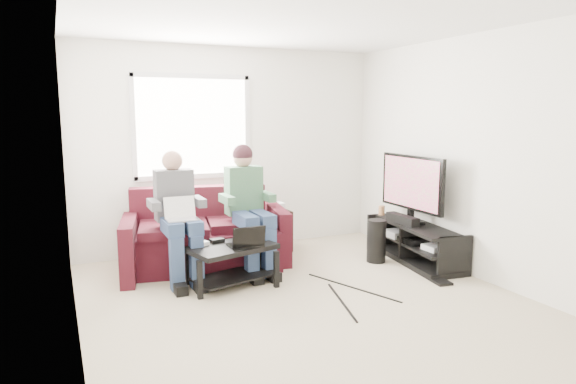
{
  "coord_description": "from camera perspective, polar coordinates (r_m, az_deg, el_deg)",
  "views": [
    {
      "loc": [
        -2.09,
        -4.11,
        1.78
      ],
      "look_at": [
        0.06,
        0.6,
        0.97
      ],
      "focal_mm": 32.0,
      "sensor_mm": 36.0,
      "label": 1
    }
  ],
  "objects": [
    {
      "name": "wall_back",
      "position": [
        6.71,
        -6.35,
        4.71
      ],
      "size": [
        4.5,
        0.0,
        4.5
      ],
      "primitive_type": "plane",
      "rotation": [
        1.57,
        0.0,
        0.0
      ],
      "color": "white",
      "rests_on": "floor"
    },
    {
      "name": "soundbar",
      "position": [
        6.29,
        12.59,
        -2.96
      ],
      "size": [
        0.12,
        0.5,
        0.1
      ],
      "primitive_type": "cube",
      "color": "black",
      "rests_on": "tv_stand"
    },
    {
      "name": "floor",
      "position": [
        4.94,
        2.31,
        -12.25
      ],
      "size": [
        4.5,
        4.5,
        0.0
      ],
      "primitive_type": "plane",
      "color": "beige",
      "rests_on": "ground"
    },
    {
      "name": "keyboard_floor",
      "position": [
        5.82,
        15.92,
        -9.17
      ],
      "size": [
        0.23,
        0.51,
        0.03
      ],
      "primitive_type": "cube",
      "rotation": [
        0.0,
        0.0,
        -0.15
      ],
      "color": "black",
      "rests_on": "floor"
    },
    {
      "name": "sofa",
      "position": [
        6.07,
        -9.05,
        -5.08
      ],
      "size": [
        2.08,
        1.2,
        0.9
      ],
      "color": "#3E0F1C",
      "rests_on": "floor"
    },
    {
      "name": "drink_cup",
      "position": [
        6.75,
        10.36,
        -2.01
      ],
      "size": [
        0.08,
        0.08,
        0.12
      ],
      "primitive_type": "cylinder",
      "color": "#B57D4E",
      "rests_on": "tv_stand"
    },
    {
      "name": "person_right",
      "position": [
        5.78,
        -4.47,
        -0.73
      ],
      "size": [
        0.4,
        0.71,
        1.42
      ],
      "color": "#334C72",
      "rests_on": "sofa"
    },
    {
      "name": "person_left",
      "position": [
        5.55,
        -12.17,
        -1.93
      ],
      "size": [
        0.4,
        0.71,
        1.37
      ],
      "color": "#334C72",
      "rests_on": "sofa"
    },
    {
      "name": "console_grey",
      "position": [
        6.57,
        12.31,
        -4.49
      ],
      "size": [
        0.34,
        0.26,
        0.08
      ],
      "primitive_type": "cube",
      "color": "gray",
      "rests_on": "tv_stand"
    },
    {
      "name": "wall_front",
      "position": [
        2.84,
        23.44,
        -1.62
      ],
      "size": [
        4.5,
        0.0,
        4.5
      ],
      "primitive_type": "plane",
      "rotation": [
        -1.57,
        0.0,
        0.0
      ],
      "color": "white",
      "rests_on": "floor"
    },
    {
      "name": "ceiling",
      "position": [
        4.68,
        2.52,
        18.94
      ],
      "size": [
        4.5,
        4.5,
        0.0
      ],
      "primitive_type": "plane",
      "rotation": [
        3.14,
        0.0,
        0.0
      ],
      "color": "white",
      "rests_on": "wall_back"
    },
    {
      "name": "controller_a",
      "position": [
        5.34,
        -9.57,
        -5.68
      ],
      "size": [
        0.16,
        0.14,
        0.04
      ],
      "primitive_type": "cube",
      "rotation": [
        0.0,
        0.0,
        0.38
      ],
      "color": "silver",
      "rests_on": "coffee_table"
    },
    {
      "name": "subwoofer",
      "position": [
        6.25,
        9.8,
        -5.38
      ],
      "size": [
        0.23,
        0.23,
        0.51
      ],
      "primitive_type": "cylinder",
      "color": "black",
      "rests_on": "floor"
    },
    {
      "name": "wall_right",
      "position": [
        5.82,
        20.29,
        3.58
      ],
      "size": [
        0.0,
        4.5,
        4.5
      ],
      "primitive_type": "plane",
      "rotation": [
        1.57,
        0.0,
        -1.57
      ],
      "color": "white",
      "rests_on": "floor"
    },
    {
      "name": "tv",
      "position": [
        6.29,
        13.57,
        0.79
      ],
      "size": [
        0.12,
        1.1,
        0.81
      ],
      "color": "black",
      "rests_on": "tv_stand"
    },
    {
      "name": "laptop_black",
      "position": [
        5.25,
        -4.8,
        -4.73
      ],
      "size": [
        0.4,
        0.33,
        0.24
      ],
      "primitive_type": null,
      "rotation": [
        0.0,
        0.0,
        0.3
      ],
      "color": "black",
      "rests_on": "coffee_table"
    },
    {
      "name": "coffee_table",
      "position": [
        5.34,
        -6.28,
        -7.1
      ],
      "size": [
        0.97,
        0.73,
        0.43
      ],
      "color": "black",
      "rests_on": "floor"
    },
    {
      "name": "controller_c",
      "position": [
        5.54,
        -3.83,
        -5.05
      ],
      "size": [
        0.16,
        0.13,
        0.04
      ],
      "primitive_type": "cube",
      "rotation": [
        0.0,
        0.0,
        0.33
      ],
      "color": "gray",
      "rests_on": "coffee_table"
    },
    {
      "name": "laptop_silver",
      "position": [
        5.38,
        -11.74,
        -2.43
      ],
      "size": [
        0.33,
        0.23,
        0.24
      ],
      "primitive_type": null,
      "rotation": [
        0.0,
        0.0,
        -0.02
      ],
      "color": "silver",
      "rests_on": "person_left"
    },
    {
      "name": "console_white",
      "position": [
        6.04,
        16.29,
        -5.91
      ],
      "size": [
        0.3,
        0.22,
        0.06
      ],
      "primitive_type": "cube",
      "color": "silver",
      "rests_on": "tv_stand"
    },
    {
      "name": "window",
      "position": [
        6.54,
        -10.54,
        7.14
      ],
      "size": [
        1.48,
        0.04,
        1.28
      ],
      "color": "white",
      "rests_on": "wall_back"
    },
    {
      "name": "controller_b",
      "position": [
        5.44,
        -7.9,
        -5.37
      ],
      "size": [
        0.15,
        0.11,
        0.04
      ],
      "primitive_type": "cube",
      "rotation": [
        0.0,
        0.0,
        0.19
      ],
      "color": "black",
      "rests_on": "coffee_table"
    },
    {
      "name": "tv_stand",
      "position": [
        6.35,
        13.91,
        -5.72
      ],
      "size": [
        0.61,
        1.45,
        0.46
      ],
      "color": "black",
      "rests_on": "floor"
    },
    {
      "name": "end_table",
      "position": [
        6.66,
        -1.46,
        -4.15
      ],
      "size": [
        0.35,
        0.35,
        0.63
      ],
      "color": "black",
      "rests_on": "floor"
    },
    {
      "name": "console_black",
      "position": [
        6.3,
        14.22,
        -5.17
      ],
      "size": [
        0.38,
        0.3,
        0.07
      ],
      "primitive_type": "cube",
      "color": "black",
      "rests_on": "tv_stand"
    },
    {
      "name": "wall_left",
      "position": [
        4.14,
        -23.12,
        1.49
      ],
      "size": [
        0.0,
        4.5,
        4.5
      ],
      "primitive_type": "plane",
      "rotation": [
        1.57,
        0.0,
        1.57
      ],
      "color": "white",
      "rests_on": "floor"
    }
  ]
}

